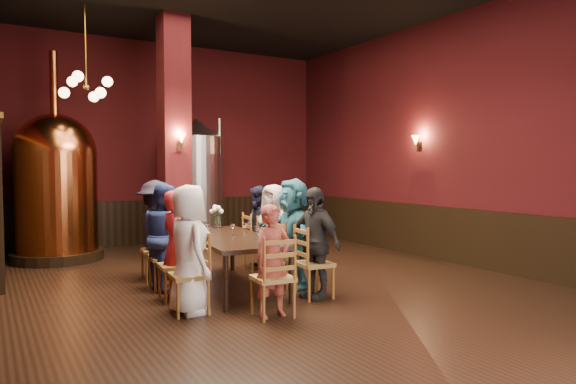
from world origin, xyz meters
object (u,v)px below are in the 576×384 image
person_0 (189,249)px  person_1 (176,245)px  copper_kettle (56,185)px  rose_vase (217,213)px  dining_table (229,240)px  person_2 (165,236)px  steel_vessel (197,183)px

person_0 → person_1: bearing=-5.5°
copper_kettle → rose_vase: 3.40m
person_0 → rose_vase: (1.17, 1.90, 0.23)m
dining_table → person_2: (-0.82, 0.41, 0.07)m
dining_table → person_0: (-0.94, -0.92, 0.08)m
copper_kettle → rose_vase: (2.10, -2.65, -0.40)m
person_2 → copper_kettle: copper_kettle is taller
person_1 → person_2: 0.66m
person_0 → person_2: size_ratio=1.01×
dining_table → copper_kettle: copper_kettle is taller
dining_table → copper_kettle: 4.15m
copper_kettle → steel_vessel: copper_kettle is taller
person_0 → rose_vase: person_0 is taller
copper_kettle → person_2: bearing=-72.0°
steel_vessel → rose_vase: size_ratio=7.28×
person_2 → copper_kettle: bearing=12.5°
dining_table → steel_vessel: bearing=81.4°
person_0 → copper_kettle: bearing=11.3°
rose_vase → person_1: bearing=-131.9°
dining_table → rose_vase: size_ratio=6.52×
person_0 → steel_vessel: bearing=-21.8°
person_2 → rose_vase: bearing=-66.7°
dining_table → rose_vase: rose_vase is taller
person_0 → rose_vase: 2.24m
person_1 → steel_vessel: size_ratio=0.52×
dining_table → steel_vessel: (0.94, 3.82, 0.70)m
person_0 → copper_kettle: copper_kettle is taller
person_1 → rose_vase: bearing=-52.3°
dining_table → rose_vase: (0.23, 0.98, 0.31)m
dining_table → rose_vase: 1.06m
person_0 → person_1: size_ratio=1.07×
rose_vase → copper_kettle: bearing=128.4°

